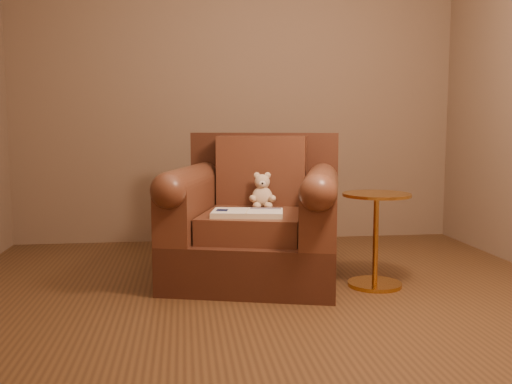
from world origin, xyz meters
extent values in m
plane|color=#53351C|center=(0.00, 0.00, 0.00)|extent=(4.00, 4.00, 0.00)
cube|color=#7A604B|center=(0.00, 2.00, 1.35)|extent=(4.00, 0.02, 2.70)
cube|color=#432216|center=(-0.02, 0.60, 0.15)|extent=(1.35, 1.31, 0.31)
cube|color=#432216|center=(0.11, 1.05, 0.65)|extent=(1.09, 0.40, 0.68)
cube|color=brown|center=(-0.04, 0.55, 0.39)|extent=(0.83, 0.92, 0.17)
cube|color=brown|center=(0.07, 0.91, 0.72)|extent=(0.66, 0.34, 0.50)
cube|color=brown|center=(-0.46, 0.66, 0.49)|extent=(0.47, 0.96, 0.35)
cube|color=brown|center=(0.39, 0.43, 0.49)|extent=(0.47, 0.96, 0.35)
cylinder|color=brown|center=(-0.46, 0.66, 0.66)|extent=(0.47, 0.96, 0.22)
cylinder|color=brown|center=(0.39, 0.43, 0.66)|extent=(0.47, 0.96, 0.22)
ellipsoid|color=beige|center=(0.05, 0.74, 0.55)|extent=(0.15, 0.13, 0.16)
sphere|color=beige|center=(0.05, 0.75, 0.65)|extent=(0.11, 0.11, 0.11)
ellipsoid|color=beige|center=(0.01, 0.76, 0.70)|extent=(0.04, 0.02, 0.04)
ellipsoid|color=beige|center=(0.09, 0.75, 0.70)|extent=(0.04, 0.02, 0.04)
ellipsoid|color=beige|center=(0.04, 0.70, 0.65)|extent=(0.05, 0.03, 0.04)
sphere|color=black|center=(0.04, 0.68, 0.65)|extent=(0.02, 0.02, 0.02)
ellipsoid|color=beige|center=(-0.03, 0.69, 0.55)|extent=(0.05, 0.10, 0.05)
ellipsoid|color=beige|center=(0.11, 0.67, 0.55)|extent=(0.05, 0.10, 0.05)
ellipsoid|color=beige|center=(0.00, 0.65, 0.50)|extent=(0.06, 0.10, 0.05)
ellipsoid|color=beige|center=(0.08, 0.65, 0.50)|extent=(0.06, 0.10, 0.05)
cube|color=beige|center=(-0.10, 0.38, 0.49)|extent=(0.49, 0.35, 0.03)
cube|color=white|center=(-0.21, 0.40, 0.51)|extent=(0.26, 0.30, 0.00)
cube|color=white|center=(0.01, 0.36, 0.51)|extent=(0.26, 0.30, 0.00)
cube|color=beige|center=(-0.10, 0.38, 0.51)|extent=(0.06, 0.27, 0.00)
cube|color=#0F1638|center=(-0.26, 0.41, 0.51)|extent=(0.09, 0.11, 0.00)
cube|color=slate|center=(0.03, 0.45, 0.51)|extent=(0.21, 0.09, 0.00)
cylinder|color=gold|center=(0.73, 0.32, 0.01)|extent=(0.35, 0.35, 0.03)
cylinder|color=gold|center=(0.73, 0.32, 0.31)|extent=(0.04, 0.04, 0.57)
cylinder|color=gold|center=(0.73, 0.32, 0.60)|extent=(0.44, 0.44, 0.02)
cylinder|color=gold|center=(0.73, 0.32, 0.59)|extent=(0.04, 0.04, 0.02)
camera|label=1|loc=(-0.50, -3.19, 1.04)|focal=40.00mm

